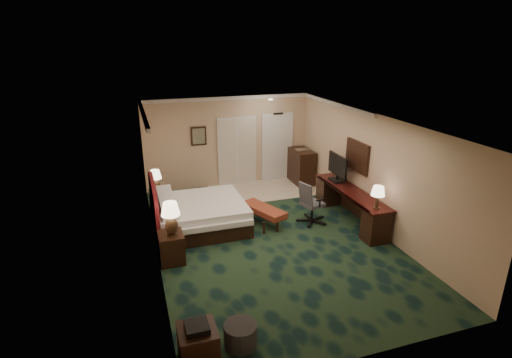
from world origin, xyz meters
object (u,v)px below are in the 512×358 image
object	(u,v)px
nightstand_near	(172,248)
bed	(201,215)
desk_chair	(312,202)
lamp_near	(171,219)
tv	(337,168)
nightstand_far	(159,201)
minibar	(301,166)
lamp_far	(156,181)
desk	(350,206)
bed_bench	(263,215)
side_table	(198,346)
ottoman	(240,335)

from	to	relation	value
nightstand_near	bed	bearing A→B (deg)	57.59
desk_chair	lamp_near	bearing A→B (deg)	176.41
desk_chair	nightstand_near	bearing A→B (deg)	175.52
bed	tv	size ratio (longest dim) A/B	2.26
tv	desk_chair	bearing A→B (deg)	-148.92
nightstand_far	minibar	distance (m)	4.52
lamp_far	desk	xyz separation A→B (m)	(4.48, -2.02, -0.45)
nightstand_far	lamp_near	xyz separation A→B (m)	(0.06, -2.70, 0.69)
nightstand_far	bed_bench	xyz separation A→B (m)	(2.36, -1.57, -0.06)
bed_bench	side_table	xyz separation A→B (m)	(-2.31, -3.93, 0.07)
bed_bench	ottoman	bearing A→B (deg)	-136.94
lamp_far	tv	size ratio (longest dim) A/B	0.65
nightstand_far	lamp_far	world-z (taller)	lamp_far
bed	desk	xyz separation A→B (m)	(3.56, -0.77, 0.07)
desk	minibar	distance (m)	2.90
nightstand_far	minibar	bearing A→B (deg)	10.59
bed	tv	world-z (taller)	tv
bed	side_table	xyz separation A→B (m)	(-0.83, -4.20, -0.04)
ottoman	tv	bearing A→B (deg)	46.97
desk_chair	side_table	bearing A→B (deg)	-150.79
bed	bed_bench	distance (m)	1.51
lamp_far	desk_chair	bearing A→B (deg)	-27.09
lamp_far	desk_chair	size ratio (longest dim) A/B	0.56
desk	tv	bearing A→B (deg)	90.37
bed	nightstand_near	world-z (taller)	bed
bed	lamp_near	size ratio (longest dim) A/B	2.94
nightstand_near	ottoman	xyz separation A→B (m)	(0.68, -2.69, -0.13)
lamp_far	bed_bench	distance (m)	2.90
nightstand_far	desk_chair	world-z (taller)	desk_chair
nightstand_near	lamp_far	bearing A→B (deg)	91.26
ottoman	side_table	xyz separation A→B (m)	(-0.65, -0.15, 0.11)
desk	desk_chair	size ratio (longest dim) A/B	2.57
bed	desk_chair	bearing A→B (deg)	-12.08
lamp_near	bed_bench	world-z (taller)	lamp_near
ottoman	desk	xyz separation A→B (m)	(3.74, 3.28, 0.22)
nightstand_near	bed_bench	distance (m)	2.58
lamp_far	minibar	size ratio (longest dim) A/B	0.56
bed	nightstand_near	bearing A→B (deg)	-122.41
bed	tv	distance (m)	3.65
side_table	lamp_near	bearing A→B (deg)	89.96
nightstand_far	ottoman	bearing A→B (deg)	-82.48
lamp_far	bed_bench	xyz separation A→B (m)	(2.39, -1.52, -0.63)
nightstand_near	lamp_near	bearing A→B (deg)	-57.28
minibar	desk_chair	bearing A→B (deg)	-108.75
desk	nightstand_near	bearing A→B (deg)	-172.48
lamp_near	lamp_far	bearing A→B (deg)	91.92
tv	side_table	bearing A→B (deg)	-134.94
bed	ottoman	distance (m)	4.05
bed_bench	side_table	distance (m)	4.56
desk	desk_chair	bearing A→B (deg)	167.66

